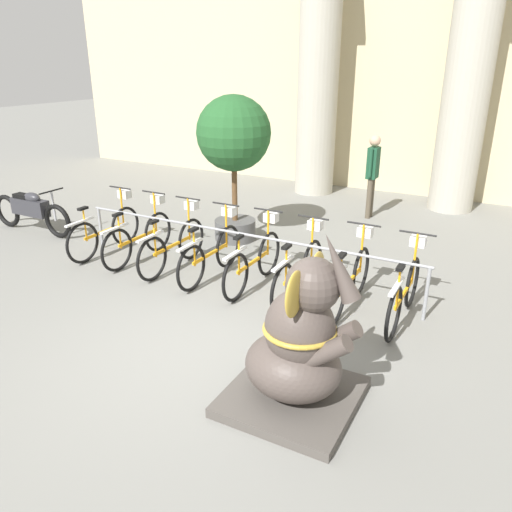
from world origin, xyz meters
The scene contains 17 objects.
ground_plane centered at (0.00, 0.00, 0.00)m, with size 60.00×60.00×0.00m, color slate.
building_facade centered at (0.00, 8.60, 3.00)m, with size 20.00×0.20×6.00m.
column_left centered at (-1.67, 7.60, 2.62)m, with size 1.21×1.21×5.16m.
column_right centered at (1.67, 7.60, 2.62)m, with size 1.21×1.21×5.16m.
bike_rack centered at (-0.66, 1.95, 0.64)m, with size 5.79×0.05×0.77m.
bicycle_0 centered at (-3.25, 1.83, 0.42)m, with size 0.48×1.74×1.09m.
bicycle_1 centered at (-2.51, 1.85, 0.42)m, with size 0.48×1.74×1.09m.
bicycle_2 centered at (-1.77, 1.82, 0.42)m, with size 0.48×1.74×1.09m.
bicycle_3 centered at (-1.03, 1.80, 0.42)m, with size 0.48×1.74×1.09m.
bicycle_4 centered at (-0.29, 1.83, 0.42)m, with size 0.48×1.74×1.09m.
bicycle_5 centered at (0.46, 1.80, 0.42)m, with size 0.48×1.74×1.09m.
bicycle_6 centered at (1.20, 1.84, 0.42)m, with size 0.48×1.74×1.09m.
bicycle_7 centered at (1.94, 1.80, 0.42)m, with size 0.48×1.74×1.09m.
elephant_statue centered at (1.41, -0.41, 0.64)m, with size 1.25×1.25×1.87m.
motorcycle centered at (-5.34, 1.97, 0.45)m, with size 2.11×0.55×0.93m.
person_pedestrian centered at (0.23, 6.10, 1.06)m, with size 0.23×0.47×1.76m.
potted_tree centered at (-1.61, 3.51, 1.82)m, with size 1.33×1.33×2.65m.
Camera 1 is at (3.00, -4.22, 3.22)m, focal length 35.00 mm.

